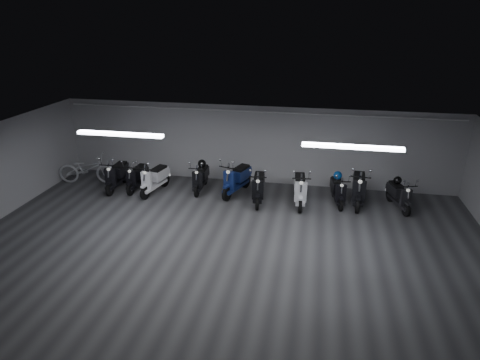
% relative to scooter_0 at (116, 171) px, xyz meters
% --- Properties ---
extents(floor, '(14.00, 10.00, 0.01)m').
position_rel_scooter_0_xyz_m(floor, '(4.59, -3.44, -0.68)').
color(floor, '#3B3B3E').
rests_on(floor, ground).
extents(ceiling, '(14.00, 10.00, 0.01)m').
position_rel_scooter_0_xyz_m(ceiling, '(4.59, -3.44, 2.13)').
color(ceiling, slate).
rests_on(ceiling, ground).
extents(back_wall, '(14.00, 0.01, 2.80)m').
position_rel_scooter_0_xyz_m(back_wall, '(4.59, 1.56, 0.73)').
color(back_wall, '#ABABAE').
rests_on(back_wall, ground).
extents(fluor_strip_left, '(2.40, 0.18, 0.08)m').
position_rel_scooter_0_xyz_m(fluor_strip_left, '(1.59, -2.44, 2.07)').
color(fluor_strip_left, white).
rests_on(fluor_strip_left, ceiling).
extents(fluor_strip_right, '(2.40, 0.18, 0.08)m').
position_rel_scooter_0_xyz_m(fluor_strip_right, '(7.59, -2.44, 2.07)').
color(fluor_strip_right, white).
rests_on(fluor_strip_right, ceiling).
extents(conduit, '(13.60, 0.05, 0.05)m').
position_rel_scooter_0_xyz_m(conduit, '(4.59, 1.48, 1.95)').
color(conduit, white).
rests_on(conduit, back_wall).
extents(scooter_0, '(0.64, 1.82, 1.34)m').
position_rel_scooter_0_xyz_m(scooter_0, '(0.00, 0.00, 0.00)').
color(scooter_0, black).
rests_on(scooter_0, floor).
extents(scooter_1, '(0.62, 1.67, 1.22)m').
position_rel_scooter_0_xyz_m(scooter_1, '(0.70, 0.11, -0.06)').
color(scooter_1, black).
rests_on(scooter_1, floor).
extents(scooter_2, '(0.95, 1.88, 1.33)m').
position_rel_scooter_0_xyz_m(scooter_2, '(1.42, -0.07, -0.00)').
color(scooter_2, white).
rests_on(scooter_2, floor).
extents(scooter_3, '(0.59, 1.67, 1.24)m').
position_rel_scooter_0_xyz_m(scooter_3, '(2.91, 0.41, -0.05)').
color(scooter_3, black).
rests_on(scooter_3, floor).
extents(scooter_4, '(1.23, 2.03, 1.43)m').
position_rel_scooter_0_xyz_m(scooter_4, '(4.19, 0.35, 0.05)').
color(scooter_4, navy).
rests_on(scooter_4, floor).
extents(scooter_5, '(0.75, 1.85, 1.34)m').
position_rel_scooter_0_xyz_m(scooter_5, '(5.01, -0.11, 0.00)').
color(scooter_5, black).
rests_on(scooter_5, floor).
extents(scooter_6, '(0.78, 1.91, 1.39)m').
position_rel_scooter_0_xyz_m(scooter_6, '(6.33, -0.05, 0.02)').
color(scooter_6, white).
rests_on(scooter_6, floor).
extents(scooter_7, '(0.79, 1.68, 1.20)m').
position_rel_scooter_0_xyz_m(scooter_7, '(7.53, 0.22, -0.07)').
color(scooter_7, black).
rests_on(scooter_7, floor).
extents(scooter_8, '(0.80, 2.01, 1.47)m').
position_rel_scooter_0_xyz_m(scooter_8, '(8.17, 0.28, 0.06)').
color(scooter_8, black).
rests_on(scooter_8, floor).
extents(scooter_9, '(0.99, 1.69, 1.20)m').
position_rel_scooter_0_xyz_m(scooter_9, '(9.40, 0.20, -0.07)').
color(scooter_9, black).
rests_on(scooter_9, floor).
extents(bicycle, '(2.13, 1.05, 1.32)m').
position_rel_scooter_0_xyz_m(bicycle, '(-1.31, 0.31, -0.01)').
color(bicycle, silver).
rests_on(bicycle, floor).
extents(helmet_0, '(0.26, 0.26, 0.26)m').
position_rel_scooter_0_xyz_m(helmet_0, '(9.34, 0.41, 0.20)').
color(helmet_0, black).
rests_on(helmet_0, scooter_9).
extents(helmet_1, '(0.29, 0.29, 0.29)m').
position_rel_scooter_0_xyz_m(helmet_1, '(2.91, 0.64, 0.24)').
color(helmet_1, black).
rests_on(helmet_1, scooter_3).
extents(helmet_2, '(0.28, 0.28, 0.28)m').
position_rel_scooter_0_xyz_m(helmet_2, '(7.50, 0.44, 0.21)').
color(helmet_2, navy).
rests_on(helmet_2, scooter_7).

